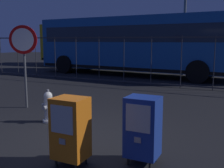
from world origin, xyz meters
TOP-DOWN VIEW (x-y plane):
  - ground_plane at (0.00, 0.00)m, footprint 60.00×60.00m
  - fire_hydrant at (-1.07, 0.74)m, footprint 0.33×0.32m
  - newspaper_box_primary at (1.57, -0.35)m, footprint 0.48×0.42m
  - newspaper_box_secondary at (0.65, -0.88)m, footprint 0.48×0.42m
  - stop_sign at (-2.50, 1.54)m, footprint 0.71×0.31m
  - fence_barrier at (0.00, 6.60)m, footprint 18.03×0.04m
  - bus_near at (-2.58, 9.60)m, footprint 10.65×3.37m
  - bus_far at (-6.05, 14.02)m, footprint 10.69×3.55m

SIDE VIEW (x-z plane):
  - ground_plane at x=0.00m, z-range 0.00..0.00m
  - fire_hydrant at x=-1.07m, z-range -0.02..0.72m
  - newspaper_box_primary at x=1.57m, z-range 0.06..1.08m
  - newspaper_box_secondary at x=0.65m, z-range 0.06..1.08m
  - fence_barrier at x=0.00m, z-range 0.02..2.02m
  - stop_sign at x=-2.50m, z-range 0.49..2.72m
  - bus_near at x=-2.58m, z-range 0.21..3.21m
  - bus_far at x=-6.05m, z-range 0.21..3.21m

